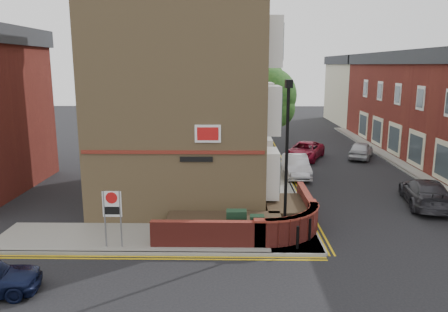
% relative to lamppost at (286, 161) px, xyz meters
% --- Properties ---
extents(ground, '(120.00, 120.00, 0.00)m').
position_rel_lamppost_xyz_m(ground, '(-1.60, -1.20, -3.34)').
color(ground, black).
rests_on(ground, ground).
extents(pavement_corner, '(13.00, 3.00, 0.12)m').
position_rel_lamppost_xyz_m(pavement_corner, '(-5.10, 0.30, -3.28)').
color(pavement_corner, gray).
rests_on(pavement_corner, ground).
extents(pavement_main, '(2.00, 32.00, 0.12)m').
position_rel_lamppost_xyz_m(pavement_main, '(0.40, 14.80, -3.28)').
color(pavement_main, gray).
rests_on(pavement_main, ground).
extents(pavement_far, '(4.00, 40.00, 0.12)m').
position_rel_lamppost_xyz_m(pavement_far, '(11.40, 11.80, -3.28)').
color(pavement_far, gray).
rests_on(pavement_far, ground).
extents(kerb_side, '(13.00, 0.15, 0.12)m').
position_rel_lamppost_xyz_m(kerb_side, '(-5.10, -1.20, -3.28)').
color(kerb_side, gray).
rests_on(kerb_side, ground).
extents(kerb_main_near, '(0.15, 32.00, 0.12)m').
position_rel_lamppost_xyz_m(kerb_main_near, '(1.40, 14.80, -3.28)').
color(kerb_main_near, gray).
rests_on(kerb_main_near, ground).
extents(kerb_main_far, '(0.15, 40.00, 0.12)m').
position_rel_lamppost_xyz_m(kerb_main_far, '(9.40, 11.80, -3.28)').
color(kerb_main_far, gray).
rests_on(kerb_main_far, ground).
extents(yellow_lines_side, '(13.00, 0.28, 0.01)m').
position_rel_lamppost_xyz_m(yellow_lines_side, '(-5.10, -1.45, -3.34)').
color(yellow_lines_side, gold).
rests_on(yellow_lines_side, ground).
extents(yellow_lines_main, '(0.28, 32.00, 0.01)m').
position_rel_lamppost_xyz_m(yellow_lines_main, '(1.65, 14.80, -3.34)').
color(yellow_lines_main, gold).
rests_on(yellow_lines_main, ground).
extents(corner_building, '(8.95, 10.40, 13.60)m').
position_rel_lamppost_xyz_m(corner_building, '(-4.44, 6.80, 2.88)').
color(corner_building, '#A08155').
rests_on(corner_building, ground).
extents(garden_wall, '(6.80, 6.00, 1.20)m').
position_rel_lamppost_xyz_m(garden_wall, '(-1.60, 1.30, -3.34)').
color(garden_wall, maroon).
rests_on(garden_wall, ground).
extents(lamppost, '(0.25, 0.50, 6.30)m').
position_rel_lamppost_xyz_m(lamppost, '(0.00, 0.00, 0.00)').
color(lamppost, black).
rests_on(lamppost, pavement_corner).
extents(utility_cabinet_large, '(0.80, 0.45, 1.20)m').
position_rel_lamppost_xyz_m(utility_cabinet_large, '(-1.90, 0.10, -2.62)').
color(utility_cabinet_large, black).
rests_on(utility_cabinet_large, pavement_corner).
extents(utility_cabinet_small, '(0.55, 0.40, 1.10)m').
position_rel_lamppost_xyz_m(utility_cabinet_small, '(-1.10, -0.20, -2.67)').
color(utility_cabinet_small, black).
rests_on(utility_cabinet_small, pavement_corner).
extents(bollard_near, '(0.11, 0.11, 0.90)m').
position_rel_lamppost_xyz_m(bollard_near, '(0.40, -0.80, -2.77)').
color(bollard_near, black).
rests_on(bollard_near, pavement_corner).
extents(bollard_far, '(0.11, 0.11, 0.90)m').
position_rel_lamppost_xyz_m(bollard_far, '(1.00, -0.00, -2.77)').
color(bollard_far, black).
rests_on(bollard_far, pavement_corner).
extents(zone_sign, '(0.72, 0.07, 2.20)m').
position_rel_lamppost_xyz_m(zone_sign, '(-6.60, -0.70, -1.70)').
color(zone_sign, slate).
rests_on(zone_sign, pavement_corner).
extents(far_terrace, '(5.40, 30.40, 8.00)m').
position_rel_lamppost_xyz_m(far_terrace, '(12.90, 15.80, 0.70)').
color(far_terrace, maroon).
rests_on(far_terrace, ground).
extents(far_terrace_cream, '(5.40, 12.40, 8.00)m').
position_rel_lamppost_xyz_m(far_terrace_cream, '(12.90, 36.80, 0.71)').
color(far_terrace_cream, beige).
rests_on(far_terrace_cream, ground).
extents(tree_near, '(3.64, 3.65, 6.70)m').
position_rel_lamppost_xyz_m(tree_near, '(0.40, 12.85, 1.36)').
color(tree_near, '#382B1E').
rests_on(tree_near, pavement_main).
extents(tree_mid, '(4.03, 4.03, 7.42)m').
position_rel_lamppost_xyz_m(tree_mid, '(0.40, 20.85, 1.85)').
color(tree_mid, '#382B1E').
rests_on(tree_mid, pavement_main).
extents(tree_far, '(3.81, 3.81, 7.00)m').
position_rel_lamppost_xyz_m(tree_far, '(0.40, 28.85, 1.57)').
color(tree_far, '#382B1E').
rests_on(tree_far, pavement_main).
extents(traffic_light_assembly, '(0.20, 0.16, 4.20)m').
position_rel_lamppost_xyz_m(traffic_light_assembly, '(0.80, 23.80, -0.56)').
color(traffic_light_assembly, black).
rests_on(traffic_light_assembly, pavement_main).
extents(silver_car_near, '(1.43, 4.10, 1.35)m').
position_rel_lamppost_xyz_m(silver_car_near, '(2.00, 10.64, -2.67)').
color(silver_car_near, '#B7B8C0').
rests_on(silver_car_near, ground).
extents(red_car_main, '(3.84, 5.13, 1.30)m').
position_rel_lamppost_xyz_m(red_car_main, '(3.40, 15.76, -2.70)').
color(red_car_main, maroon).
rests_on(red_car_main, ground).
extents(grey_car_far, '(2.76, 4.98, 1.36)m').
position_rel_lamppost_xyz_m(grey_car_far, '(7.63, 4.83, -2.66)').
color(grey_car_far, '#2E2D32').
rests_on(grey_car_far, ground).
extents(silver_car_far, '(2.87, 4.09, 1.29)m').
position_rel_lamppost_xyz_m(silver_car_far, '(7.72, 16.22, -2.70)').
color(silver_car_far, '#B2B4BA').
rests_on(silver_car_far, ground).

